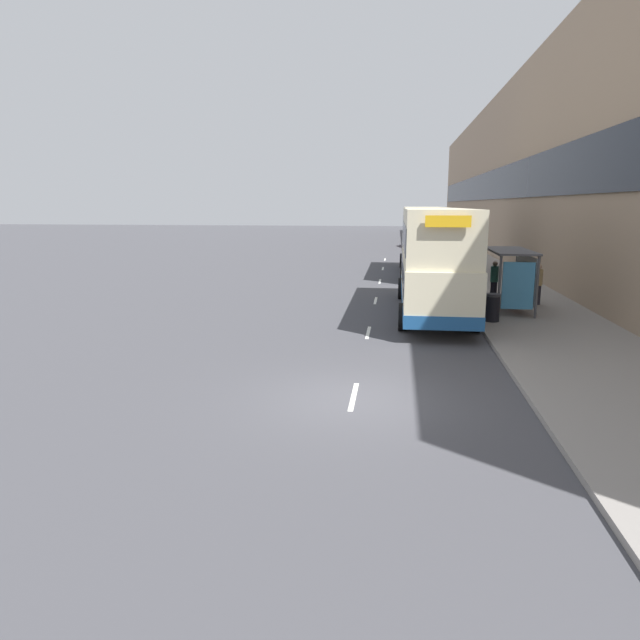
% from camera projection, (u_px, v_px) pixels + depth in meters
% --- Properties ---
extents(ground_plane, '(220.00, 220.00, 0.00)m').
position_uv_depth(ground_plane, '(353.00, 400.00, 13.26)').
color(ground_plane, '#424247').
extents(pavement, '(5.00, 93.00, 0.14)m').
position_uv_depth(pavement, '(461.00, 256.00, 49.81)').
color(pavement, gray).
rests_on(pavement, ground_plane).
extents(terrace_facade, '(3.10, 93.00, 13.63)m').
position_uv_depth(terrace_facade, '(513.00, 176.00, 47.95)').
color(terrace_facade, '#9E846B').
rests_on(terrace_facade, ground_plane).
extents(lane_mark_0, '(0.12, 2.00, 0.01)m').
position_uv_depth(lane_mark_0, '(354.00, 396.00, 13.46)').
color(lane_mark_0, silver).
rests_on(lane_mark_0, ground_plane).
extents(lane_mark_1, '(0.12, 2.00, 0.01)m').
position_uv_depth(lane_mark_1, '(368.00, 333.00, 20.19)').
color(lane_mark_1, silver).
rests_on(lane_mark_1, ground_plane).
extents(lane_mark_2, '(0.12, 2.00, 0.01)m').
position_uv_depth(lane_mark_2, '(376.00, 301.00, 26.92)').
color(lane_mark_2, silver).
rests_on(lane_mark_2, ground_plane).
extents(lane_mark_3, '(0.12, 2.00, 0.01)m').
position_uv_depth(lane_mark_3, '(380.00, 281.00, 33.65)').
color(lane_mark_3, silver).
rests_on(lane_mark_3, ground_plane).
extents(lane_mark_4, '(0.12, 2.00, 0.01)m').
position_uv_depth(lane_mark_4, '(383.00, 269.00, 40.37)').
color(lane_mark_4, silver).
rests_on(lane_mark_4, ground_plane).
extents(lane_mark_5, '(0.12, 2.00, 0.01)m').
position_uv_depth(lane_mark_5, '(385.00, 259.00, 47.10)').
color(lane_mark_5, silver).
rests_on(lane_mark_5, ground_plane).
extents(bus_shelter, '(1.60, 4.20, 2.48)m').
position_uv_depth(bus_shelter, '(515.00, 269.00, 23.38)').
color(bus_shelter, '#4C4C51').
rests_on(bus_shelter, ground_plane).
extents(double_decker_bus_near, '(2.85, 11.07, 4.30)m').
position_uv_depth(double_decker_bus_near, '(435.00, 259.00, 23.25)').
color(double_decker_bus_near, beige).
rests_on(double_decker_bus_near, ground_plane).
extents(double_decker_bus_ahead, '(2.85, 11.20, 4.30)m').
position_uv_depth(double_decker_bus_ahead, '(423.00, 239.00, 36.94)').
color(double_decker_bus_ahead, beige).
rests_on(double_decker_bus_ahead, ground_plane).
extents(car_0, '(1.99, 4.55, 1.79)m').
position_uv_depth(car_0, '(413.00, 238.00, 61.43)').
color(car_0, maroon).
rests_on(car_0, ground_plane).
extents(pedestrian_at_shelter, '(0.36, 0.36, 1.80)m').
position_uv_depth(pedestrian_at_shelter, '(494.00, 280.00, 26.00)').
color(pedestrian_at_shelter, '#23232D').
rests_on(pedestrian_at_shelter, ground_plane).
extents(pedestrian_1, '(0.35, 0.35, 1.79)m').
position_uv_depth(pedestrian_1, '(538.00, 284.00, 24.93)').
color(pedestrian_1, '#23232D').
rests_on(pedestrian_1, ground_plane).
extents(litter_bin, '(0.55, 0.55, 1.05)m').
position_uv_depth(litter_bin, '(493.00, 307.00, 21.36)').
color(litter_bin, black).
rests_on(litter_bin, ground_plane).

